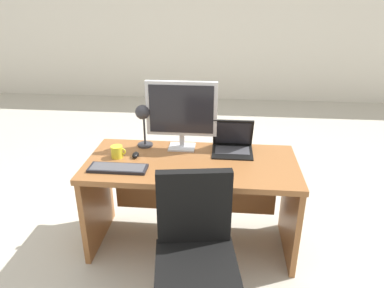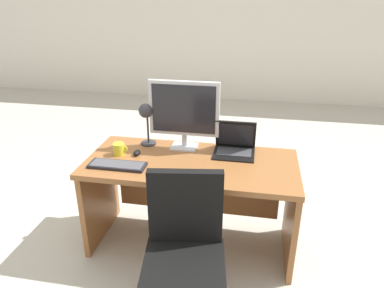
# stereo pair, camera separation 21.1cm
# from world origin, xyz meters

# --- Properties ---
(ground) EXTENTS (12.00, 12.00, 0.00)m
(ground) POSITION_xyz_m (0.00, 1.50, 0.00)
(ground) COLOR #B7B2A3
(back_wall) EXTENTS (10.00, 0.10, 2.80)m
(back_wall) POSITION_xyz_m (0.00, 4.12, 1.40)
(back_wall) COLOR silver
(back_wall) RESTS_ON ground
(desk) EXTENTS (1.51, 0.70, 0.73)m
(desk) POSITION_xyz_m (0.00, 0.04, 0.52)
(desk) COLOR brown
(desk) RESTS_ON ground
(monitor) EXTENTS (0.53, 0.16, 0.52)m
(monitor) POSITION_xyz_m (-0.10, 0.23, 1.03)
(monitor) COLOR #B7BABF
(monitor) RESTS_ON desk
(laptop) EXTENTS (0.30, 0.27, 0.25)m
(laptop) POSITION_xyz_m (0.29, 0.23, 0.80)
(laptop) COLOR black
(laptop) RESTS_ON desk
(keyboard) EXTENTS (0.40, 0.14, 0.02)m
(keyboard) POSITION_xyz_m (-0.49, -0.17, 0.74)
(keyboard) COLOR black
(keyboard) RESTS_ON desk
(mouse) EXTENTS (0.05, 0.08, 0.04)m
(mouse) POSITION_xyz_m (-0.41, 0.03, 0.75)
(mouse) COLOR black
(mouse) RESTS_ON desk
(desk_lamp) EXTENTS (0.12, 0.14, 0.34)m
(desk_lamp) POSITION_xyz_m (-0.39, 0.22, 0.97)
(desk_lamp) COLOR #2D2D33
(desk_lamp) RESTS_ON desk
(coffee_mug) EXTENTS (0.11, 0.08, 0.09)m
(coffee_mug) POSITION_xyz_m (-0.55, 0.01, 0.77)
(coffee_mug) COLOR yellow
(coffee_mug) RESTS_ON desk
(office_chair) EXTENTS (0.56, 0.56, 0.93)m
(office_chair) POSITION_xyz_m (0.09, -0.68, 0.38)
(office_chair) COLOR black
(office_chair) RESTS_ON ground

